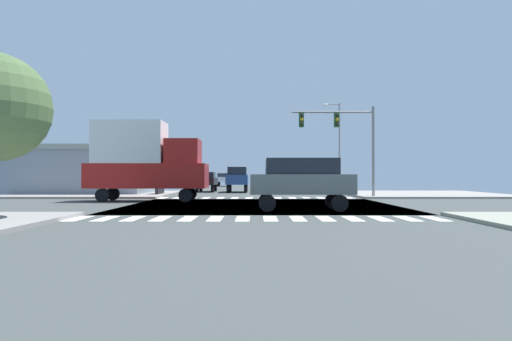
{
  "coord_description": "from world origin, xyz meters",
  "views": [
    {
      "loc": [
        -0.27,
        -23.25,
        1.58
      ],
      "look_at": [
        -0.39,
        11.86,
        1.96
      ],
      "focal_mm": 30.75,
      "sensor_mm": 36.0,
      "label": 1
    }
  ],
  "objects_px": {
    "suv_nearside_1": "(303,179)",
    "box_truck_queued_1": "(146,159)",
    "traffic_signal_mast": "(343,131)",
    "street_lamp": "(339,139)",
    "sedan_crossing_2": "(225,178)",
    "sedan_farside_1": "(208,180)",
    "bank_building": "(68,170)",
    "suv_leading_2": "(239,177)"
  },
  "relations": [
    {
      "from": "suv_nearside_1",
      "to": "box_truck_queued_1",
      "type": "xyz_separation_m",
      "value": [
        -8.89,
        7.0,
        1.17
      ]
    },
    {
      "from": "traffic_signal_mast",
      "to": "street_lamp",
      "type": "relative_size",
      "value": 0.72
    },
    {
      "from": "traffic_signal_mast",
      "to": "sedan_crossing_2",
      "type": "height_order",
      "value": "traffic_signal_mast"
    },
    {
      "from": "sedan_farside_1",
      "to": "traffic_signal_mast",
      "type": "bearing_deg",
      "value": 133.33
    },
    {
      "from": "bank_building",
      "to": "suv_leading_2",
      "type": "xyz_separation_m",
      "value": [
        14.23,
        4.21,
        -0.6
      ]
    },
    {
      "from": "street_lamp",
      "to": "bank_building",
      "type": "bearing_deg",
      "value": -163.0
    },
    {
      "from": "sedan_crossing_2",
      "to": "traffic_signal_mast",
      "type": "bearing_deg",
      "value": 108.06
    },
    {
      "from": "street_lamp",
      "to": "suv_leading_2",
      "type": "relative_size",
      "value": 1.92
    },
    {
      "from": "suv_nearside_1",
      "to": "sedan_farside_1",
      "type": "bearing_deg",
      "value": 17.1
    },
    {
      "from": "bank_building",
      "to": "suv_nearside_1",
      "type": "xyz_separation_m",
      "value": [
        18.01,
        -16.93,
        -0.6
      ]
    },
    {
      "from": "suv_nearside_1",
      "to": "sedan_farside_1",
      "type": "height_order",
      "value": "suv_nearside_1"
    },
    {
      "from": "suv_nearside_1",
      "to": "box_truck_queued_1",
      "type": "height_order",
      "value": "box_truck_queued_1"
    },
    {
      "from": "bank_building",
      "to": "sedan_farside_1",
      "type": "height_order",
      "value": "bank_building"
    },
    {
      "from": "bank_building",
      "to": "suv_nearside_1",
      "type": "distance_m",
      "value": 24.73
    },
    {
      "from": "suv_nearside_1",
      "to": "traffic_signal_mast",
      "type": "bearing_deg",
      "value": -20.0
    },
    {
      "from": "traffic_signal_mast",
      "to": "box_truck_queued_1",
      "type": "distance_m",
      "value": 13.49
    },
    {
      "from": "sedan_crossing_2",
      "to": "suv_leading_2",
      "type": "distance_m",
      "value": 22.54
    },
    {
      "from": "bank_building",
      "to": "suv_leading_2",
      "type": "height_order",
      "value": "bank_building"
    },
    {
      "from": "suv_nearside_1",
      "to": "box_truck_queued_1",
      "type": "relative_size",
      "value": 0.64
    },
    {
      "from": "traffic_signal_mast",
      "to": "suv_leading_2",
      "type": "relative_size",
      "value": 1.39
    },
    {
      "from": "sedan_farside_1",
      "to": "street_lamp",
      "type": "bearing_deg",
      "value": -170.03
    },
    {
      "from": "sedan_farside_1",
      "to": "suv_leading_2",
      "type": "distance_m",
      "value": 3.14
    },
    {
      "from": "suv_nearside_1",
      "to": "sedan_crossing_2",
      "type": "distance_m",
      "value": 44.01
    },
    {
      "from": "suv_leading_2",
      "to": "traffic_signal_mast",
      "type": "bearing_deg",
      "value": 126.39
    },
    {
      "from": "street_lamp",
      "to": "box_truck_queued_1",
      "type": "bearing_deg",
      "value": -130.94
    },
    {
      "from": "sedan_crossing_2",
      "to": "suv_leading_2",
      "type": "xyz_separation_m",
      "value": [
        3.0,
        -22.34,
        0.28
      ]
    },
    {
      "from": "traffic_signal_mast",
      "to": "street_lamp",
      "type": "height_order",
      "value": "street_lamp"
    },
    {
      "from": "bank_building",
      "to": "sedan_crossing_2",
      "type": "height_order",
      "value": "bank_building"
    },
    {
      "from": "sedan_crossing_2",
      "to": "street_lamp",
      "type": "bearing_deg",
      "value": 123.97
    },
    {
      "from": "suv_nearside_1",
      "to": "suv_leading_2",
      "type": "height_order",
      "value": "same"
    },
    {
      "from": "bank_building",
      "to": "suv_leading_2",
      "type": "bearing_deg",
      "value": 16.49
    },
    {
      "from": "street_lamp",
      "to": "box_truck_queued_1",
      "type": "distance_m",
      "value": 23.08
    },
    {
      "from": "sedan_farside_1",
      "to": "sedan_crossing_2",
      "type": "distance_m",
      "value": 21.43
    },
    {
      "from": "sedan_farside_1",
      "to": "bank_building",
      "type": "bearing_deg",
      "value": 24.48
    },
    {
      "from": "traffic_signal_mast",
      "to": "sedan_crossing_2",
      "type": "bearing_deg",
      "value": 108.06
    },
    {
      "from": "traffic_signal_mast",
      "to": "sedan_farside_1",
      "type": "relative_size",
      "value": 1.49
    },
    {
      "from": "traffic_signal_mast",
      "to": "suv_leading_2",
      "type": "height_order",
      "value": "traffic_signal_mast"
    },
    {
      "from": "bank_building",
      "to": "box_truck_queued_1",
      "type": "distance_m",
      "value": 13.5
    },
    {
      "from": "suv_nearside_1",
      "to": "bank_building",
      "type": "bearing_deg",
      "value": 46.77
    },
    {
      "from": "traffic_signal_mast",
      "to": "bank_building",
      "type": "relative_size",
      "value": 0.41
    },
    {
      "from": "street_lamp",
      "to": "box_truck_queued_1",
      "type": "height_order",
      "value": "street_lamp"
    },
    {
      "from": "suv_nearside_1",
      "to": "suv_leading_2",
      "type": "xyz_separation_m",
      "value": [
        -3.78,
        21.15,
        0.0
      ]
    }
  ]
}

